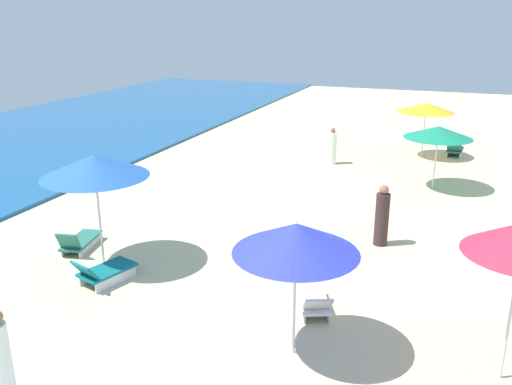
{
  "coord_description": "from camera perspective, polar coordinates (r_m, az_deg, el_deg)",
  "views": [
    {
      "loc": [
        -15.74,
        3.57,
        5.76
      ],
      "look_at": [
        -2.28,
        8.69,
        1.03
      ],
      "focal_mm": 37.73,
      "sensor_mm": 36.0,
      "label": 1
    }
  ],
  "objects": [
    {
      "name": "lounge_chair_2_0",
      "position": [
        12.72,
        -15.82,
        -8.06
      ],
      "size": [
        1.49,
        1.03,
        0.69
      ],
      "rotation": [
        0.0,
        0.0,
        1.27
      ],
      "color": "silver",
      "rests_on": "ground_plane"
    },
    {
      "name": "lounge_chair_1_0",
      "position": [
        24.82,
        20.34,
        4.25
      ],
      "size": [
        1.41,
        0.71,
        0.66
      ],
      "rotation": [
        0.0,
        0.0,
        1.5
      ],
      "color": "silver",
      "rests_on": "ground_plane"
    },
    {
      "name": "beachgoer_1",
      "position": [
        22.11,
        8.07,
        4.76
      ],
      "size": [
        0.51,
        0.51,
        1.49
      ],
      "rotation": [
        0.0,
        0.0,
        5.36
      ],
      "color": "white",
      "rests_on": "ground_plane"
    },
    {
      "name": "beachgoer_2",
      "position": [
        14.42,
        13.21,
        -2.57
      ],
      "size": [
        0.49,
        0.49,
        1.64
      ],
      "rotation": [
        0.0,
        0.0,
        1.1
      ],
      "color": "#3A2627",
      "rests_on": "ground_plane"
    },
    {
      "name": "lounge_chair_4_0",
      "position": [
        11.19,
        6.15,
        -11.46
      ],
      "size": [
        1.49,
        1.08,
        0.66
      ],
      "rotation": [
        0.0,
        0.0,
        1.99
      ],
      "color": "silver",
      "rests_on": "ground_plane"
    },
    {
      "name": "beach_ball_0",
      "position": [
        14.23,
        5.52,
        -5.12
      ],
      "size": [
        0.3,
        0.3,
        0.3
      ],
      "primitive_type": "sphere",
      "color": "yellow",
      "rests_on": "ground_plane"
    },
    {
      "name": "beachgoer_0",
      "position": [
        9.5,
        -25.38,
        -15.51
      ],
      "size": [
        0.33,
        0.33,
        1.58
      ],
      "rotation": [
        0.0,
        0.0,
        1.71
      ],
      "color": "white",
      "rests_on": "ground_plane"
    },
    {
      "name": "umbrella_2",
      "position": [
        12.93,
        -16.75,
        2.72
      ],
      "size": [
        2.5,
        2.5,
        2.74
      ],
      "color": "silver",
      "rests_on": "ground_plane"
    },
    {
      "name": "lounge_chair_2_1",
      "position": [
        14.64,
        -18.24,
        -4.97
      ],
      "size": [
        1.57,
        0.86,
        0.7
      ],
      "rotation": [
        0.0,
        0.0,
        1.79
      ],
      "color": "silver",
      "rests_on": "ground_plane"
    },
    {
      "name": "umbrella_1",
      "position": [
        23.79,
        17.59,
        8.58
      ],
      "size": [
        2.35,
        2.35,
        2.32
      ],
      "color": "silver",
      "rests_on": "ground_plane"
    },
    {
      "name": "umbrella_3",
      "position": [
        19.38,
        18.78,
        6.08
      ],
      "size": [
        2.31,
        2.31,
        2.22
      ],
      "color": "silver",
      "rests_on": "ground_plane"
    },
    {
      "name": "umbrella_4",
      "position": [
        9.04,
        4.27,
        -4.86
      ],
      "size": [
        2.18,
        2.18,
        2.49
      ],
      "color": "silver",
      "rests_on": "ground_plane"
    }
  ]
}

